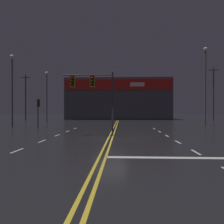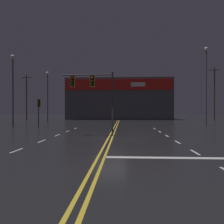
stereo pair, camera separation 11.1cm
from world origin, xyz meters
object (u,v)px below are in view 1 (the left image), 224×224
at_px(streetlight_near_left, 47,90).
at_px(streetlight_near_right, 205,77).
at_px(traffic_signal_corner_northwest, 38,107).
at_px(streetlight_median_approach, 12,81).
at_px(traffic_signal_median, 92,87).

distance_m(streetlight_near_left, streetlight_near_right, 26.61).
bearing_deg(traffic_signal_corner_northwest, streetlight_near_right, 14.30).
distance_m(streetlight_near_left, streetlight_median_approach, 11.66).
bearing_deg(streetlight_median_approach, streetlight_near_right, 10.41).
relative_size(streetlight_near_left, streetlight_median_approach, 0.99).
relative_size(traffic_signal_median, streetlight_median_approach, 0.58).
relative_size(traffic_signal_median, traffic_signal_corner_northwest, 1.53).
relative_size(traffic_signal_median, streetlight_near_left, 0.59).
distance_m(traffic_signal_corner_northwest, streetlight_near_left, 13.39).
xyz_separation_m(traffic_signal_corner_northwest, streetlight_near_right, (22.37, 5.70, 4.42)).
relative_size(traffic_signal_corner_northwest, streetlight_near_left, 0.39).
bearing_deg(streetlight_median_approach, traffic_signal_corner_northwest, -13.60).
height_order(traffic_signal_median, streetlight_near_left, streetlight_near_left).
relative_size(streetlight_near_right, streetlight_median_approach, 1.21).
xyz_separation_m(traffic_signal_median, streetlight_median_approach, (-11.48, 8.83, 1.81)).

